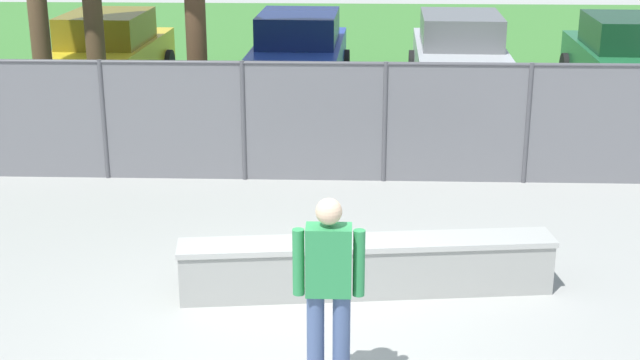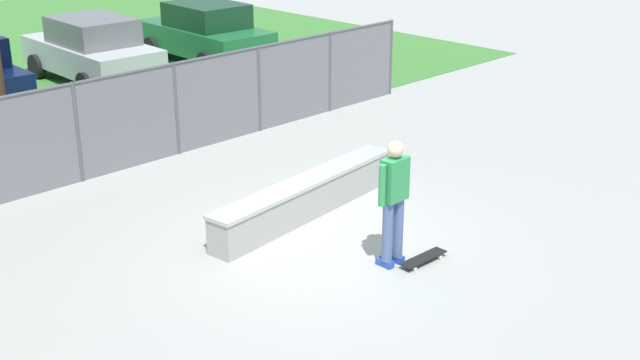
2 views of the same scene
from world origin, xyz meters
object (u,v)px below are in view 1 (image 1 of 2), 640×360
Objects in this scene: skateboarder at (329,290)px; car_green at (625,56)px; car_blue at (299,51)px; car_yellow at (109,51)px; car_silver at (459,53)px; concrete_ledge at (367,266)px.

car_green is at bearing 63.83° from skateboarder.
car_blue is (-0.96, 12.06, -0.17)m from skateboarder.
car_blue is at bearing 2.36° from car_yellow.
car_silver is at bearing 78.66° from skateboarder.
skateboarder is 13.08m from car_green.
car_green is at bearing -0.81° from car_yellow.
car_yellow is 7.36m from car_silver.
car_yellow is 4.00m from car_blue.
car_green is at bearing -2.70° from car_blue.
car_green is at bearing -4.04° from car_silver.
concrete_ledge is 10.07m from car_blue.
concrete_ledge is at bearing 80.29° from skateboarder.
car_silver reaches higher than concrete_ledge.
skateboarder reaches higher than car_silver.
skateboarder reaches higher than car_yellow.
car_blue is (4.00, 0.17, 0.00)m from car_yellow.
concrete_ledge is 0.95× the size of car_silver.
concrete_ledge is 2.23× the size of skateboarder.
car_yellow is 1.00× the size of car_silver.
car_yellow reaches higher than concrete_ledge.
concrete_ledge is 11.16m from car_yellow.
car_silver is at bearing 0.67° from car_yellow.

